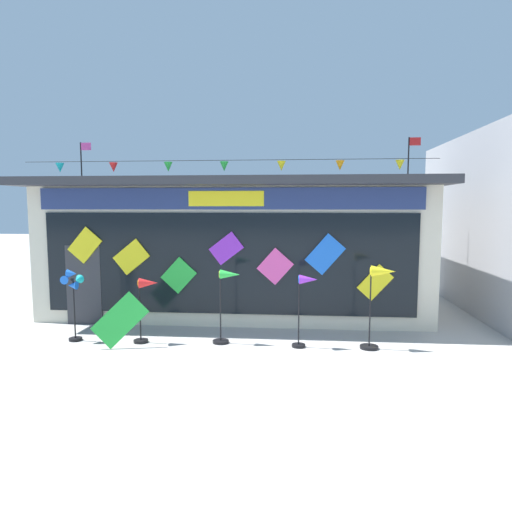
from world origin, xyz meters
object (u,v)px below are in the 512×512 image
object	(u,v)px
wind_spinner_left	(146,297)
wind_spinner_center_right	(305,296)
wind_spinner_right	(379,291)
wind_spinner_center_left	(227,295)
display_kite_on_ground	(120,320)
wind_spinner_far_left	(73,289)
kite_shop_building	(239,244)

from	to	relation	value
wind_spinner_left	wind_spinner_center_right	distance (m)	3.43
wind_spinner_left	wind_spinner_right	bearing A→B (deg)	0.09
wind_spinner_center_left	wind_spinner_center_right	xyz separation A→B (m)	(1.69, -0.14, 0.04)
wind_spinner_center_left	display_kite_on_ground	world-z (taller)	wind_spinner_center_left
wind_spinner_center_left	wind_spinner_right	distance (m)	3.21
wind_spinner_far_left	wind_spinner_right	xyz separation A→B (m)	(6.59, 0.03, 0.07)
wind_spinner_center_left	wind_spinner_center_right	bearing A→B (deg)	-4.60
wind_spinner_center_left	display_kite_on_ground	distance (m)	2.29
kite_shop_building	display_kite_on_ground	xyz separation A→B (m)	(-1.98, -4.29, -1.26)
wind_spinner_left	wind_spinner_right	size ratio (longest dim) A/B	0.82
wind_spinner_center_right	display_kite_on_ground	distance (m)	3.92
wind_spinner_far_left	wind_spinner_center_left	bearing A→B (deg)	2.44
wind_spinner_far_left	wind_spinner_center_right	bearing A→B (deg)	0.10
wind_spinner_center_left	wind_spinner_center_right	distance (m)	1.69
wind_spinner_center_right	wind_spinner_right	world-z (taller)	wind_spinner_right
wind_spinner_right	wind_spinner_far_left	bearing A→B (deg)	-179.71
wind_spinner_left	wind_spinner_right	xyz separation A→B (m)	(4.95, 0.01, 0.21)
kite_shop_building	wind_spinner_far_left	bearing A→B (deg)	-129.16
wind_spinner_left	wind_spinner_center_left	bearing A→B (deg)	3.91
wind_spinner_far_left	display_kite_on_ground	size ratio (longest dim) A/B	1.46
wind_spinner_center_right	wind_spinner_far_left	bearing A→B (deg)	-179.90
wind_spinner_far_left	wind_spinner_left	world-z (taller)	wind_spinner_far_left
kite_shop_building	wind_spinner_left	world-z (taller)	kite_shop_building
kite_shop_building	wind_spinner_center_left	distance (m)	3.85
wind_spinner_center_left	wind_spinner_right	world-z (taller)	wind_spinner_right
wind_spinner_center_right	wind_spinner_right	xyz separation A→B (m)	(1.52, 0.02, 0.13)
wind_spinner_center_left	wind_spinner_right	xyz separation A→B (m)	(3.20, -0.11, 0.17)
wind_spinner_far_left	wind_spinner_center_left	distance (m)	3.39
wind_spinner_left	display_kite_on_ground	xyz separation A→B (m)	(-0.44, -0.41, -0.42)
display_kite_on_ground	wind_spinner_left	bearing A→B (deg)	42.96
wind_spinner_center_right	display_kite_on_ground	size ratio (longest dim) A/B	1.41
wind_spinner_far_left	display_kite_on_ground	bearing A→B (deg)	-17.63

